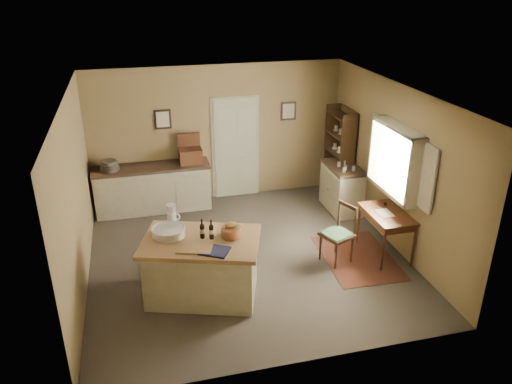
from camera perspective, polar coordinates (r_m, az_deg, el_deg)
ground at (r=8.26m, az=-1.02°, el=-7.41°), size 5.00×5.00×0.00m
wall_back at (r=9.95m, az=-4.41°, el=6.66°), size 5.00×0.10×2.70m
wall_front at (r=5.51m, az=4.92°, el=-8.58°), size 5.00×0.10×2.70m
wall_left at (r=7.53m, az=-19.94°, el=-0.64°), size 0.10×5.00×2.70m
wall_right at (r=8.52m, az=15.52°, el=2.80°), size 0.10×5.00×2.70m
ceiling at (r=7.23m, az=-1.18°, el=11.16°), size 5.00×5.00×0.00m
door at (r=10.08m, az=-2.36°, el=5.17°), size 0.97×0.06×2.11m
framed_prints at (r=9.86m, az=-3.29°, el=8.77°), size 2.82×0.02×0.38m
window at (r=8.26m, az=15.86°, el=3.56°), size 0.25×1.99×1.12m
work_island at (r=7.18m, az=-6.24°, el=-8.38°), size 1.85×1.49×1.20m
sideboard at (r=9.85m, az=-11.63°, el=0.63°), size 2.21×0.63×1.18m
rug at (r=8.40m, az=11.53°, el=-7.34°), size 1.17×1.65×0.01m
writing_desk at (r=8.28m, az=14.73°, el=-2.89°), size 0.59×0.97×0.82m
desk_chair at (r=8.03m, az=9.24°, el=-4.88°), size 0.57×0.57×0.94m
right_cabinet at (r=9.80m, az=9.79°, el=0.52°), size 0.56×1.01×0.99m
shelving_unit at (r=10.09m, az=9.69°, el=4.17°), size 0.32×0.85×1.88m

